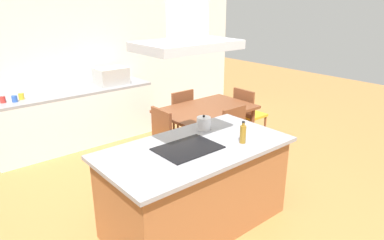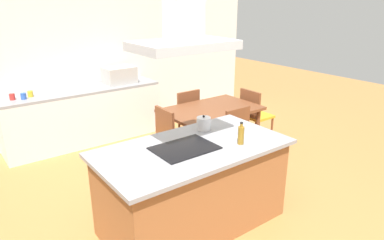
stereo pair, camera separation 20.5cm
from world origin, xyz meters
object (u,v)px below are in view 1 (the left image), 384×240
object	(u,v)px
chair_at_left_end	(155,138)
chair_at_right_end	(247,111)
coffee_mug_blue	(15,99)
range_hood	(187,20)
cooktop	(188,148)
countertop_microwave	(111,76)
olive_oil_bottle	(243,134)
chair_facing_back_wall	(179,113)
coffee_mug_yellow	(21,96)
chair_facing_island	(239,136)
coffee_mug_red	(3,100)
dining_table	(206,113)
tea_kettle	(204,123)

from	to	relation	value
chair_at_left_end	chair_at_right_end	xyz separation A→B (m)	(1.83, 0.00, 0.00)
coffee_mug_blue	range_hood	size ratio (longest dim) A/B	0.10
cooktop	countertop_microwave	xyz separation A→B (m)	(0.70, 2.88, 0.13)
olive_oil_bottle	chair_at_left_end	xyz separation A→B (m)	(-0.09, 1.46, -0.49)
cooktop	chair_facing_back_wall	xyz separation A→B (m)	(1.35, 1.88, -0.40)
chair_at_left_end	coffee_mug_blue	bearing A→B (deg)	128.82
coffee_mug_yellow	range_hood	bearing A→B (deg)	-75.73
cooktop	range_hood	bearing A→B (deg)	0.00
chair_at_left_end	chair_facing_island	world-z (taller)	same
countertop_microwave	coffee_mug_red	world-z (taller)	countertop_microwave
cooktop	dining_table	xyz separation A→B (m)	(1.35, 1.22, -0.24)
countertop_microwave	coffee_mug_red	xyz separation A→B (m)	(-1.68, -0.01, -0.09)
coffee_mug_blue	chair_facing_back_wall	bearing A→B (deg)	-22.80
cooktop	range_hood	distance (m)	1.20
countertop_microwave	cooktop	bearing A→B (deg)	-103.73
chair_facing_island	dining_table	bearing A→B (deg)	90.00
countertop_microwave	coffee_mug_blue	xyz separation A→B (m)	(-1.55, -0.08, -0.09)
range_hood	chair_facing_back_wall	bearing A→B (deg)	54.35
tea_kettle	chair_at_right_end	world-z (taller)	tea_kettle
coffee_mug_blue	chair_at_left_end	xyz separation A→B (m)	(1.28, -1.59, -0.44)
range_hood	dining_table	bearing A→B (deg)	42.03
coffee_mug_blue	coffee_mug_yellow	size ratio (longest dim) A/B	1.00
tea_kettle	coffee_mug_yellow	size ratio (longest dim) A/B	2.32
chair_facing_island	cooktop	bearing A→B (deg)	-157.78
tea_kettle	range_hood	bearing A→B (deg)	-147.82
coffee_mug_blue	chair_facing_back_wall	world-z (taller)	coffee_mug_blue
tea_kettle	coffee_mug_blue	distance (m)	2.83
coffee_mug_red	chair_at_right_end	world-z (taller)	coffee_mug_red
tea_kettle	coffee_mug_blue	bearing A→B (deg)	117.80
countertop_microwave	range_hood	distance (m)	3.15
coffee_mug_blue	chair_facing_island	xyz separation A→B (m)	(2.19, -2.25, -0.44)
coffee_mug_yellow	dining_table	xyz separation A→B (m)	(2.08, -1.66, -0.28)
chair_facing_back_wall	chair_facing_island	distance (m)	1.33
coffee_mug_yellow	chair_at_left_end	distance (m)	2.08
countertop_microwave	chair_facing_back_wall	world-z (taller)	countertop_microwave
coffee_mug_red	tea_kettle	bearing A→B (deg)	-60.40
chair_at_left_end	countertop_microwave	bearing A→B (deg)	80.80
dining_table	chair_facing_back_wall	world-z (taller)	chair_facing_back_wall
olive_oil_bottle	chair_facing_island	bearing A→B (deg)	43.61
countertop_microwave	chair_facing_island	size ratio (longest dim) A/B	0.56
coffee_mug_yellow	chair_facing_island	size ratio (longest dim) A/B	0.10
chair_facing_back_wall	tea_kettle	bearing A→B (deg)	-118.88
coffee_mug_blue	chair_facing_island	distance (m)	3.17
coffee_mug_yellow	chair_at_right_end	size ratio (longest dim) A/B	0.10
coffee_mug_red	chair_at_right_end	bearing A→B (deg)	-26.94
coffee_mug_blue	dining_table	world-z (taller)	coffee_mug_blue
cooktop	countertop_microwave	distance (m)	2.97
countertop_microwave	coffee_mug_red	size ratio (longest dim) A/B	5.56
coffee_mug_red	chair_facing_back_wall	bearing A→B (deg)	-22.90
tea_kettle	olive_oil_bottle	world-z (taller)	olive_oil_bottle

